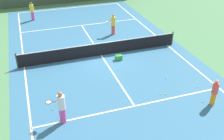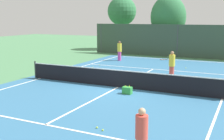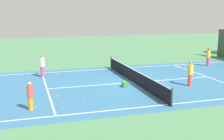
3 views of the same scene
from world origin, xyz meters
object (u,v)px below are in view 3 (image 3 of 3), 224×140
Objects in this scene: player_1 at (30,96)px; tennis_ball_13 at (58,95)px; tennis_ball_5 at (62,108)px; tennis_ball_11 at (57,75)px; player_2 at (42,66)px; player_0 at (190,73)px; tennis_ball_3 at (84,98)px; ball_crate at (125,84)px; tennis_ball_9 at (36,107)px; tennis_ball_2 at (177,67)px; tennis_ball_8 at (12,79)px; tennis_ball_7 at (179,93)px; player_3 at (208,57)px; tennis_ball_4 at (166,67)px; tennis_ball_10 at (162,96)px; tennis_ball_0 at (56,97)px; tennis_ball_1 at (155,84)px.

player_1 is 2.95m from tennis_ball_13.
tennis_ball_5 is 8.69m from tennis_ball_11.
tennis_ball_13 is (5.78, 0.53, -0.91)m from player_2.
tennis_ball_5 is at bearing 81.99° from player_1.
player_0 is 7.98m from tennis_ball_3.
ball_crate reaches higher than tennis_ball_9.
tennis_ball_11 is at bearing 174.11° from tennis_ball_13.
tennis_ball_2 is 1.00× the size of tennis_ball_13.
player_2 is 7.79m from tennis_ball_9.
tennis_ball_2 is 1.00× the size of tennis_ball_11.
tennis_ball_8 is 6.25m from tennis_ball_13.
tennis_ball_3 is at bearing 52.24° from tennis_ball_13.
ball_crate is at bearing -103.89° from player_0.
tennis_ball_13 is at bearing 5.24° from player_2.
player_0 reaches higher than player_1.
tennis_ball_9 is (1.64, -10.77, -0.89)m from player_0.
tennis_ball_7 and tennis_ball_8 have the same top height.
player_3 is 18.19m from tennis_ball_8.
tennis_ball_7 is (-0.70, 7.65, 0.00)m from tennis_ball_5.
tennis_ball_7 is at bearing -44.32° from player_3.
player_0 is at bearing -43.11° from player_3.
tennis_ball_4 is 1.00× the size of tennis_ball_11.
tennis_ball_5 and tennis_ball_11 have the same top height.
player_3 is at bearing 85.67° from tennis_ball_4.
player_3 is at bearing 132.26° from tennis_ball_10.
tennis_ball_8 is at bearing -86.61° from tennis_ball_4.
tennis_ball_5 is 1.00× the size of tennis_ball_10.
player_0 is at bearing -21.96° from tennis_ball_2.
tennis_ball_7 and tennis_ball_13 have the same top height.
player_1 is 1.83m from tennis_ball_5.
tennis_ball_0 is 1.00× the size of tennis_ball_11.
tennis_ball_7 and tennis_ball_10 have the same top height.
tennis_ball_9 is at bearing -64.56° from player_3.
player_1 is at bearing -64.27° from ball_crate.
tennis_ball_5 is 1.00× the size of tennis_ball_11.
player_3 is 14.61m from tennis_ball_11.
tennis_ball_11 is at bearing 164.49° from player_1.
tennis_ball_11 is (-8.44, 2.34, -0.77)m from player_1.
tennis_ball_11 is (-8.67, 0.69, 0.00)m from tennis_ball_5.
tennis_ball_4 and tennis_ball_10 have the same top height.
player_2 is 7.29m from ball_crate.
tennis_ball_1 is at bearing 97.14° from tennis_ball_13.
player_1 is 23.78× the size of tennis_ball_3.
tennis_ball_0 and tennis_ball_9 have the same top height.
player_1 reaches higher than tennis_ball_2.
tennis_ball_9 is (7.68, -0.89, -0.91)m from player_2.
player_0 is at bearing -12.92° from tennis_ball_4.
player_1 reaches higher than tennis_ball_4.
tennis_ball_8 is (-6.65, -4.40, 0.00)m from tennis_ball_3.
tennis_ball_8 is at bearing -79.86° from tennis_ball_11.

